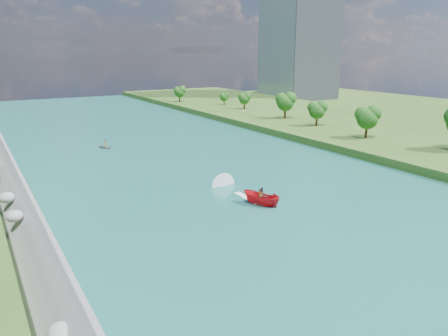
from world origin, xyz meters
TOP-DOWN VIEW (x-y plane):
  - ground at (0.00, 0.00)m, footprint 260.00×260.00m
  - river_water at (0.00, 20.00)m, footprint 55.00×240.00m
  - berm_east at (49.50, 20.00)m, footprint 44.00×240.00m
  - riprap_bank at (-25.86, 19.37)m, footprint 4.69×236.00m
  - office_tower at (82.50, 95.00)m, footprint 22.00×22.00m
  - trees_east at (40.17, 11.94)m, footprint 14.92×136.36m
  - motorboat at (-0.02, 3.18)m, footprint 3.78×19.27m
  - raft at (-7.21, 42.70)m, footprint 3.16×3.55m

SIDE VIEW (x-z plane):
  - ground at x=0.00m, z-range 0.00..0.00m
  - river_water at x=0.00m, z-range 0.00..0.10m
  - raft at x=-7.21m, z-range -0.34..1.26m
  - berm_east at x=49.50m, z-range 0.00..1.50m
  - motorboat at x=-0.02m, z-range -0.18..1.98m
  - riprap_bank at x=-25.86m, z-range -0.39..4.03m
  - trees_east at x=40.17m, z-range 0.48..10.59m
  - office_tower at x=82.50m, z-range 0.00..60.00m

